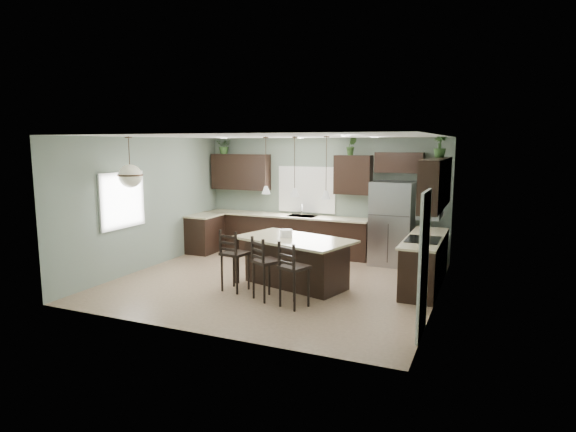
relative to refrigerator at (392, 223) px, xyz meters
The scene contains 33 objects.
ground 3.03m from the refrigerator, 128.19° to the right, with size 6.00×6.00×0.00m, color #9E8466.
pantry_door 4.00m from the refrigerator, 72.72° to the right, with size 0.04×0.82×2.04m, color white.
window_back 2.32m from the refrigerator, 168.00° to the left, with size 1.35×0.02×1.00m, color white.
window_left 5.71m from the refrigerator, 147.24° to the right, with size 0.02×1.10×1.00m, color white.
left_return_cabs 4.55m from the refrigerator, behind, with size 0.60×0.90×0.90m, color black.
left_return_countertop 4.50m from the refrigerator, behind, with size 0.66×0.96×0.04m, color beige.
back_lower_cabs 2.68m from the refrigerator, behind, with size 4.20×0.60×0.90m, color black.
back_countertop 2.64m from the refrigerator, behind, with size 4.20×0.66×0.04m, color beige.
sink_inset 2.19m from the refrigerator, behind, with size 0.70×0.45×0.01m, color gray.
faucet 2.20m from the refrigerator, behind, with size 0.02×0.02×0.28m, color silver.
back_upper_left 4.08m from the refrigerator, behind, with size 1.55×0.34×0.90m, color black.
back_upper_right 1.46m from the refrigerator, 162.57° to the left, with size 0.85×0.34×0.90m, color black.
fridge_header 1.36m from the refrigerator, 78.37° to the left, with size 1.05×0.34×0.45m, color black.
right_lower_cabs 1.73m from the refrigerator, 56.78° to the right, with size 0.60×2.35×0.90m, color black.
right_countertop 1.66m from the refrigerator, 57.36° to the right, with size 0.66×2.35×0.04m, color beige.
cooktop 1.89m from the refrigerator, 61.85° to the right, with size 0.58×0.75×0.02m, color black.
wall_oven_front 1.84m from the refrigerator, 69.98° to the right, with size 0.01×0.72×0.60m, color gray.
right_upper_cabs 2.02m from the refrigerator, 53.20° to the right, with size 0.34×2.35×0.90m, color black.
microwave 2.04m from the refrigerator, 59.25° to the right, with size 0.40×0.75×0.40m, color gray.
refrigerator is the anchor object (origin of this frame).
kitchen_island 2.77m from the refrigerator, 119.26° to the right, with size 2.12×1.20×0.92m, color black.
serving_dish 2.79m from the refrigerator, 123.27° to the right, with size 0.24×0.24×0.14m, color white.
bar_stool_left 3.79m from the refrigerator, 126.08° to the right, with size 0.42×0.42×1.14m, color black.
bar_stool_center 3.61m from the refrigerator, 114.35° to the right, with size 0.41×0.41×1.11m, color black.
bar_stool_right 3.58m from the refrigerator, 104.57° to the right, with size 0.41×0.41×1.11m, color black.
pendant_left 3.25m from the refrigerator, 132.52° to the right, with size 0.17×0.17×1.10m, color silver, non-canonical shape.
pendant_center 3.04m from the refrigerator, 119.26° to the right, with size 0.17×0.17×1.10m, color white, non-canonical shape.
pendant_right 2.97m from the refrigerator, 104.42° to the right, with size 0.17×0.17×1.10m, color white, non-canonical shape.
chandelier 5.62m from the refrigerator, 143.62° to the right, with size 0.48×0.48×0.97m, color beige, non-canonical shape.
plant_back_left 4.70m from the refrigerator, behind, with size 0.38×0.33×0.43m, color #315525.
plant_back_right 2.00m from the refrigerator, 164.82° to the left, with size 0.23×0.19×0.42m, color #335525.
plant_right_wall 2.10m from the refrigerator, 35.77° to the right, with size 0.24×0.24×0.43m, color #2B4D21.
room_shell 2.99m from the refrigerator, 128.19° to the right, with size 6.00×6.00×6.00m.
Camera 1 is at (3.80, -8.22, 2.67)m, focal length 30.00 mm.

